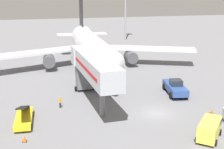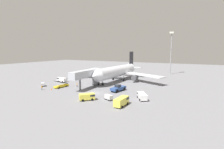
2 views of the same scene
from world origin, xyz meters
The scene contains 9 objects.
ground_plane centered at (0.00, 0.00, 0.00)m, with size 300.00×300.00×0.00m, color slate.
airplane_at_gate centered at (-3.18, 25.52, 4.63)m, with size 45.70×40.50×13.89m.
jet_bridge centered at (-7.13, 6.47, 5.34)m, with size 3.63×17.78×7.16m.
pushback_tug centered at (6.03, 6.47, 1.13)m, with size 3.77×7.06×2.44m.
belt_loader_truck centered at (-16.78, 1.73, 0.76)m, with size 2.40×6.48×3.09m.
service_van_far_right centered at (2.79, -7.99, 1.14)m, with size 4.45×4.55×1.99m.
ground_crew_worker_midground centered at (-11.94, 5.50, 0.85)m, with size 0.39×0.39×1.61m.
safety_cone_alpha centered at (7.19, -1.84, 0.32)m, with size 0.42×0.42×0.64m.
safety_cone_bravo centered at (-16.74, -3.41, 0.37)m, with size 0.50×0.50×0.76m.
Camera 1 is at (-15.80, -34.46, 15.55)m, focal length 48.94 mm.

